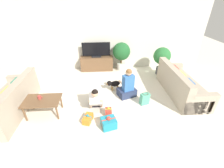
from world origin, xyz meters
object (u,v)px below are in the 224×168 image
Objects in this scene: tv_console at (97,63)px; tv at (96,51)px; sofa_left at (10,102)px; person_sitting at (127,87)px; gift_box_b at (109,123)px; gift_bag_a at (145,99)px; gift_box_c at (108,112)px; potted_plant_back_right at (121,53)px; coffee_table at (42,102)px; mug at (39,97)px; person_kneeling at (96,97)px; potted_plant_corner_right at (162,57)px; gift_box_a at (88,119)px; sofa_right at (180,85)px; dog at (114,84)px.

tv_console is 1.18× the size of tv.
sofa_left is 1.61× the size of tv_console.
tv is 1.17× the size of person_sitting.
gift_box_b is 1.34m from gift_bag_a.
gift_box_c is (0.01, 0.40, -0.02)m from gift_box_b.
tv_console is 1.09m from potted_plant_back_right.
mug is at bearing 139.63° from coffee_table.
gift_box_c is (-0.61, -0.84, -0.23)m from person_sitting.
potted_plant_corner_right is at bearing 36.42° from person_kneeling.
potted_plant_back_right reaches higher than gift_box_a.
tv is 2.48m from person_kneeling.
potted_plant_corner_right reaches higher than gift_box_a.
person_kneeling is 1.38m from gift_bag_a.
sofa_left is at bearing 172.57° from mug.
gift_bag_a is (-1.23, -0.48, -0.12)m from sofa_right.
tv_console reaches higher than gift_box_c.
gift_box_a is at bearing -17.64° from coffee_table.
potted_plant_back_right is at bearing 76.43° from gift_box_c.
tv_console is 1.38× the size of person_sitting.
tv_console is at bearing 63.09° from coffee_table.
potted_plant_corner_right is at bearing -17.85° from potted_plant_back_right.
person_kneeling is 2.12× the size of gift_bag_a.
potted_plant_corner_right reaches higher than coffee_table.
tv reaches higher than tv_console.
gift_box_a is (1.14, -0.36, -0.31)m from coffee_table.
tv_console is at bearing 53.86° from sofa_right.
person_sitting is at bearing -136.81° from potted_plant_corner_right.
gift_box_b is at bearing -20.37° from mug.
potted_plant_back_right is (2.32, 2.57, 0.34)m from coffee_table.
potted_plant_corner_right reaches higher than sofa_left.
tv_console is at bearing 177.13° from potted_plant_back_right.
person_sitting is (-0.05, -1.91, -0.40)m from potted_plant_back_right.
person_kneeling is 0.86m from gift_box_b.
sofa_right is 1.45m from potted_plant_corner_right.
mug is at bearing -175.61° from person_kneeling.
tv is (-2.62, 1.91, 0.53)m from sofa_right.
gift_bag_a is (-1.09, -1.87, -0.51)m from potted_plant_corner_right.
person_kneeling is 1.00m from dog.
gift_box_b is (1.65, -0.58, -0.27)m from coffee_table.
potted_plant_corner_right is 3.18m from gift_box_c.
mug is at bearing 172.22° from gift_box_c.
potted_plant_back_right is at bearing 77.86° from gift_box_b.
potted_plant_back_right reaches higher than person_kneeling.
tv is at bearing 61.47° from mug.
person_kneeling is (-2.47, -1.90, -0.37)m from potted_plant_corner_right.
coffee_table is at bearing -173.03° from person_kneeling.
coffee_table reaches higher than gift_box_a.
gift_box_a is at bearing 75.49° from sofa_left.
sofa_right is at bearing -84.05° from potted_plant_corner_right.
potted_plant_corner_right is at bearing 46.69° from gift_box_c.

